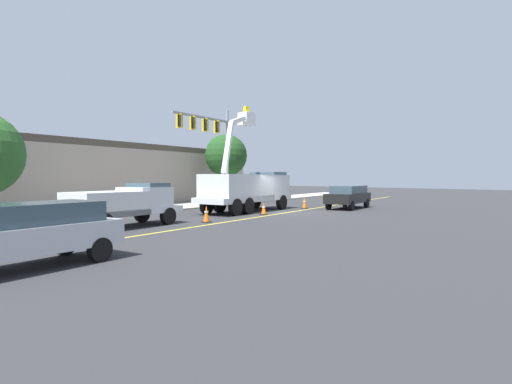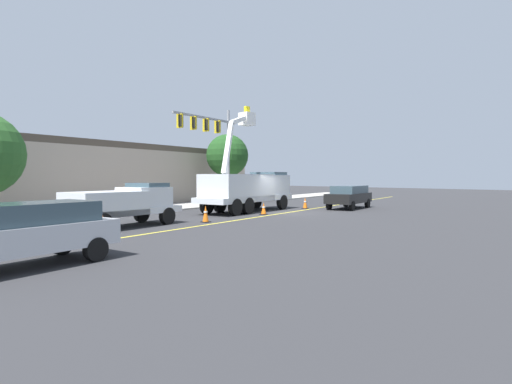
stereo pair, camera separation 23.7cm
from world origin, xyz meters
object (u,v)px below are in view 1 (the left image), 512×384
Objects in this scene: utility_bucket_truck at (248,188)px; service_pickup_truck at (124,203)px; trailing_sedan at (25,231)px; traffic_signal_mast at (211,136)px; traffic_cone_mid_front at (206,214)px; traffic_cone_leading at (105,227)px; traffic_cone_trailing at (305,203)px; passing_minivan at (348,195)px; traffic_cone_mid_rear at (264,209)px.

utility_bucket_truck is 10.29m from service_pickup_truck.
trailing_sedan is 22.33m from traffic_signal_mast.
trailing_sedan is at bearing -135.42° from service_pickup_truck.
utility_bucket_truck is 1.45× the size of service_pickup_truck.
utility_bucket_truck is 7.01m from traffic_cone_mid_front.
traffic_cone_leading is 17.21m from traffic_cone_trailing.
passing_minivan is 3.30m from traffic_cone_trailing.
traffic_cone_leading reaches higher than traffic_cone_trailing.
passing_minivan is 6.05× the size of traffic_cone_trailing.
traffic_cone_leading is at bearing 41.68° from trailing_sedan.
traffic_cone_leading is at bearing -170.04° from traffic_cone_mid_rear.
traffic_cone_leading is at bearing -170.14° from traffic_cone_trailing.
traffic_cone_leading is 11.55m from traffic_cone_mid_rear.
traffic_cone_mid_rear is (11.38, 2.00, -0.07)m from traffic_cone_leading.
traffic_cone_mid_rear is 0.90× the size of traffic_cone_trailing.
utility_bucket_truck is 2.86m from traffic_cone_mid_rear.
traffic_cone_trailing is at bearing 1.41° from service_pickup_truck.
service_pickup_truck is 6.74× the size of traffic_cone_mid_front.
service_pickup_truck is at bearing 48.93° from traffic_cone_leading.
utility_bucket_truck reaches higher than traffic_cone_trailing.
service_pickup_truck is 4.18m from traffic_cone_mid_front.
utility_bucket_truck is at bearing 151.08° from passing_minivan.
passing_minivan reaches higher than traffic_cone_trailing.
passing_minivan is 5.69× the size of traffic_cone_leading.
traffic_signal_mast reaches higher than utility_bucket_truck.
traffic_cone_trailing is (20.78, 6.35, -0.56)m from trailing_sedan.
traffic_cone_leading is 1.06× the size of traffic_cone_trailing.
utility_bucket_truck is 1.68× the size of passing_minivan.
passing_minivan is at bearing 9.86° from trailing_sedan.
passing_minivan reaches higher than traffic_cone_leading.
service_pickup_truck is 14.16m from traffic_signal_mast.
utility_bucket_truck is 9.58× the size of traffic_cone_leading.
traffic_cone_leading is at bearing -131.07° from service_pickup_truck.
utility_bucket_truck is at bearing 26.16° from traffic_cone_mid_front.
utility_bucket_truck is 17.98m from trailing_sedan.
traffic_cone_mid_rear is 0.10× the size of traffic_signal_mast.
traffic_cone_mid_rear is at bearing -112.86° from utility_bucket_truck.
traffic_cone_leading reaches higher than traffic_cone_mid_front.
traffic_cone_mid_front is 12.35m from traffic_signal_mast.
traffic_cone_leading is 1.02× the size of traffic_cone_mid_front.
traffic_cone_mid_front is at bearing 12.07° from traffic_cone_leading.
utility_bucket_truck is 7.82m from passing_minivan.
utility_bucket_truck reaches higher than service_pickup_truck.
service_pickup_truck is at bearing -148.14° from traffic_signal_mast.
trailing_sedan reaches higher than traffic_cone_mid_rear.
trailing_sedan is 21.74m from traffic_cone_trailing.
passing_minivan is at bearing 1.77° from traffic_cone_leading.
traffic_cone_trailing is at bearing 17.00° from trailing_sedan.
passing_minivan is at bearing -28.92° from utility_bucket_truck.
traffic_cone_leading is at bearing -160.57° from utility_bucket_truck.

